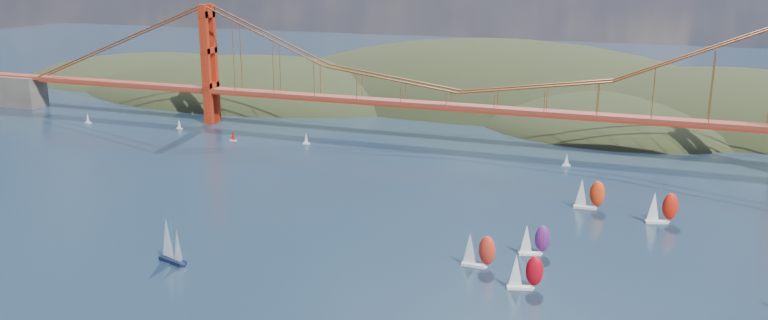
{
  "coord_description": "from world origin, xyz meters",
  "views": [
    {
      "loc": [
        76.09,
        -117.07,
        75.72
      ],
      "look_at": [
        -0.34,
        90.0,
        15.78
      ],
      "focal_mm": 35.0,
      "sensor_mm": 36.0,
      "label": 1
    }
  ],
  "objects_px": {
    "sloop_navy": "(170,241)",
    "racer_0": "(478,250)",
    "racer_rwb": "(534,239)",
    "racer_3": "(662,207)",
    "racer_5": "(589,194)",
    "racer_1": "(525,271)"
  },
  "relations": [
    {
      "from": "racer_0",
      "to": "racer_3",
      "type": "height_order",
      "value": "racer_3"
    },
    {
      "from": "racer_5",
      "to": "racer_rwb",
      "type": "xyz_separation_m",
      "value": [
        -9.8,
        -43.35,
        -0.62
      ]
    },
    {
      "from": "racer_1",
      "to": "racer_rwb",
      "type": "distance_m",
      "value": 22.01
    },
    {
      "from": "racer_rwb",
      "to": "racer_0",
      "type": "bearing_deg",
      "value": -149.87
    },
    {
      "from": "racer_5",
      "to": "racer_1",
      "type": "bearing_deg",
      "value": -99.33
    },
    {
      "from": "racer_0",
      "to": "racer_rwb",
      "type": "relative_size",
      "value": 1.07
    },
    {
      "from": "racer_1",
      "to": "racer_rwb",
      "type": "bearing_deg",
      "value": 77.76
    },
    {
      "from": "racer_0",
      "to": "racer_3",
      "type": "relative_size",
      "value": 0.94
    },
    {
      "from": "racer_0",
      "to": "racer_rwb",
      "type": "xyz_separation_m",
      "value": [
        11.94,
        12.99,
        -0.29
      ]
    },
    {
      "from": "racer_3",
      "to": "racer_5",
      "type": "bearing_deg",
      "value": 146.34
    },
    {
      "from": "racer_5",
      "to": "racer_0",
      "type": "bearing_deg",
      "value": -113.1
    },
    {
      "from": "sloop_navy",
      "to": "racer_0",
      "type": "relative_size",
      "value": 1.33
    },
    {
      "from": "racer_1",
      "to": "racer_3",
      "type": "relative_size",
      "value": 0.91
    },
    {
      "from": "racer_3",
      "to": "racer_5",
      "type": "distance_m",
      "value": 22.08
    },
    {
      "from": "racer_1",
      "to": "racer_3",
      "type": "xyz_separation_m",
      "value": [
        29.67,
        59.35,
        0.44
      ]
    },
    {
      "from": "sloop_navy",
      "to": "racer_0",
      "type": "xyz_separation_m",
      "value": [
        74.48,
        24.08,
        -1.11
      ]
    },
    {
      "from": "racer_1",
      "to": "racer_5",
      "type": "bearing_deg",
      "value": 66.8
    },
    {
      "from": "racer_1",
      "to": "racer_0",
      "type": "bearing_deg",
      "value": 130.17
    },
    {
      "from": "racer_5",
      "to": "racer_rwb",
      "type": "relative_size",
      "value": 1.14
    },
    {
      "from": "racer_0",
      "to": "racer_3",
      "type": "bearing_deg",
      "value": 51.47
    },
    {
      "from": "sloop_navy",
      "to": "racer_3",
      "type": "bearing_deg",
      "value": 48.62
    },
    {
      "from": "racer_3",
      "to": "racer_1",
      "type": "bearing_deg",
      "value": -134.54
    }
  ]
}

